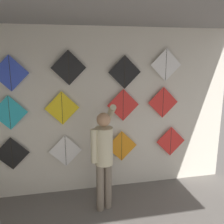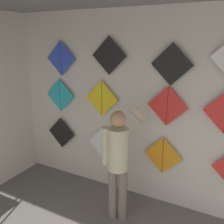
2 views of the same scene
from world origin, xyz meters
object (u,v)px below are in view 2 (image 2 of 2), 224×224
(shopkeeper, at_px, (118,157))
(kite_8, at_px, (61,58))
(kite_4, at_px, (60,95))
(kite_6, at_px, (167,106))
(kite_1, at_px, (104,143))
(kite_5, at_px, (102,98))
(kite_9, at_px, (109,56))
(kite_2, at_px, (163,156))
(kite_10, at_px, (172,64))
(kite_0, at_px, (61,133))

(shopkeeper, relative_size, kite_8, 2.97)
(kite_4, xyz_separation_m, kite_6, (1.82, 0.00, 0.04))
(kite_6, bearing_deg, kite_1, 180.00)
(shopkeeper, distance_m, kite_4, 1.59)
(kite_5, distance_m, kite_9, 0.66)
(kite_2, relative_size, kite_10, 1.00)
(kite_2, bearing_deg, kite_5, 180.00)
(kite_4, distance_m, kite_9, 1.16)
(kite_0, xyz_separation_m, kite_4, (0.02, 0.00, 0.68))
(kite_2, relative_size, kite_8, 1.00)
(kite_4, relative_size, kite_5, 1.00)
(shopkeeper, distance_m, kite_10, 1.36)
(kite_1, bearing_deg, shopkeeper, -46.33)
(kite_1, relative_size, kite_9, 1.00)
(kite_4, xyz_separation_m, kite_5, (0.81, 0.00, 0.04))
(kite_2, bearing_deg, kite_10, 0.00)
(kite_0, height_order, kite_9, kite_9)
(kite_1, distance_m, kite_10, 1.65)
(kite_6, relative_size, kite_10, 1.00)
(kite_2, relative_size, kite_9, 1.00)
(shopkeeper, bearing_deg, kite_9, 109.61)
(kite_0, xyz_separation_m, kite_2, (1.83, 0.00, -0.01))
(kite_1, height_order, kite_4, kite_4)
(kite_0, bearing_deg, kite_6, 0.00)
(kite_0, relative_size, kite_1, 1.00)
(kite_9, bearing_deg, kite_10, 0.00)
(kite_1, xyz_separation_m, kite_8, (-0.77, 0.00, 1.31))
(kite_5, height_order, kite_6, kite_6)
(kite_4, bearing_deg, shopkeeper, -22.68)
(kite_0, bearing_deg, kite_4, 0.00)
(kite_2, height_order, kite_4, kite_4)
(shopkeeper, relative_size, kite_5, 2.97)
(kite_10, bearing_deg, kite_1, 180.00)
(kite_0, xyz_separation_m, kite_6, (1.85, 0.00, 0.72))
(shopkeeper, height_order, kite_0, shopkeeper)
(kite_1, bearing_deg, kite_5, 180.00)
(kite_8, xyz_separation_m, kite_9, (0.87, 0.00, 0.07))
(kite_5, distance_m, kite_6, 1.02)
(kite_5, relative_size, kite_9, 1.00)
(kite_1, distance_m, kite_6, 1.24)
(shopkeeper, height_order, kite_5, kite_5)
(kite_0, height_order, kite_5, kite_5)
(kite_0, height_order, kite_6, kite_6)
(kite_1, distance_m, kite_8, 1.52)
(kite_6, bearing_deg, kite_9, 180.00)
(kite_2, xyz_separation_m, kite_5, (-1.00, 0.00, 0.73))
(kite_4, distance_m, kite_5, 0.81)
(kite_0, relative_size, kite_4, 1.00)
(kite_0, bearing_deg, kite_8, 0.00)
(kite_5, xyz_separation_m, kite_9, (0.13, 0.00, 0.64))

